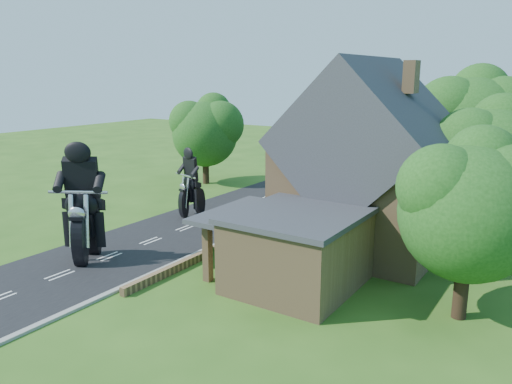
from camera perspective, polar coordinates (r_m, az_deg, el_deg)
The scene contains 19 objects.
ground at distance 29.36m, azimuth -11.95°, elevation -5.52°, with size 120.00×120.00×0.00m, color #2C5417.
road at distance 29.36m, azimuth -11.95°, elevation -5.50°, with size 7.00×80.00×0.02m, color black.
kerb at distance 26.98m, azimuth -6.43°, elevation -6.86°, with size 0.30×80.00×0.12m, color gray.
garden_wall at distance 30.39m, azimuth 0.55°, elevation -4.18°, with size 0.30×22.00×0.40m, color olive.
house at distance 27.55m, azimuth 12.62°, elevation 2.56°, with size 9.54×8.64×10.24m.
annex at distance 22.46m, azimuth 4.50°, elevation -6.38°, with size 7.05×5.94×3.44m.
tree_annex_side at distance 20.22m, azimuth 24.29°, elevation -1.11°, with size 5.64×5.20×7.48m.
tree_house_right at distance 28.49m, azimuth 26.30°, elevation 3.58°, with size 6.51×6.00×8.40m.
tree_behind_house at distance 36.12m, azimuth 24.17°, elevation 7.22°, with size 7.81×7.20×10.08m.
tree_behind_left at distance 38.54m, azimuth 15.46°, elevation 7.46°, with size 6.94×6.40×9.16m.
tree_far_road at distance 43.16m, azimuth -5.38°, elevation 7.25°, with size 6.08×5.60×7.84m.
shrub_a at distance 25.11m, azimuth -5.00°, elevation -7.20°, with size 0.90×0.90×1.10m, color #123912.
shrub_b at distance 26.99m, azimuth -1.70°, elevation -5.67°, with size 0.90×0.90×1.10m, color #123912.
shrub_c at distance 28.97m, azimuth 1.15°, elevation -4.34°, with size 0.90×0.90×1.10m, color #123912.
shrub_d at distance 33.13m, azimuth 5.77°, elevation -2.14°, with size 0.90×0.90×1.10m, color #123912.
shrub_e at distance 35.30m, azimuth 7.66°, elevation -1.23°, with size 0.90×0.90×1.10m, color #123912.
shrub_f at distance 37.50m, azimuth 9.33°, elevation -0.43°, with size 0.90×0.90×1.10m, color #123912.
motorcycle_lead at distance 26.96m, azimuth -18.78°, elevation -5.58°, with size 0.50×1.98×1.84m, color black, non-canonical shape.
motorcycle_follow at distance 33.77m, azimuth -7.34°, elevation -1.62°, with size 0.38×1.51×1.40m, color black, non-canonical shape.
Camera 1 is at (20.01, -19.38, 9.29)m, focal length 35.00 mm.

